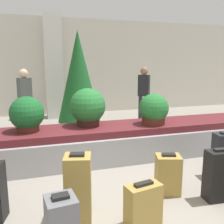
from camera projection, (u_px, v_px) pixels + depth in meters
The scene contains 14 objects.
ground_plane at pixel (139, 189), 3.41m from camera, with size 18.00×18.00×0.00m, color gray.
back_wall at pixel (74, 67), 8.53m from camera, with size 18.00×0.06×3.20m.
carousel at pixel (112, 142), 4.56m from camera, with size 6.09×1.00×0.59m.
pillar at pixel (54, 67), 7.78m from camera, with size 0.53×0.53×3.20m.
suitcase_0 at pixel (219, 175), 3.10m from camera, with size 0.36×0.24×0.67m.
suitcase_4 at pixel (143, 205), 2.61m from camera, with size 0.41×0.26×0.49m.
suitcase_6 at pixel (168, 174), 3.28m from camera, with size 0.37×0.34×0.55m.
suitcase_7 at pixel (78, 188), 2.67m from camera, with size 0.33×0.32×0.77m.
potted_plant_0 at pixel (154, 110), 4.56m from camera, with size 0.54×0.54×0.57m.
potted_plant_1 at pixel (88, 108), 4.45m from camera, with size 0.64×0.64×0.68m.
potted_plant_2 at pixel (27, 115), 4.09m from camera, with size 0.56×0.56×0.58m.
traveler_0 at pixel (25, 95), 6.29m from camera, with size 0.37×0.32×1.57m.
traveler_1 at pixel (144, 90), 7.26m from camera, with size 0.36×0.34×1.61m.
decorated_tree at pixel (78, 77), 6.50m from camera, with size 1.12×1.12×2.54m.
Camera 1 is at (-1.27, -2.90, 1.68)m, focal length 40.00 mm.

